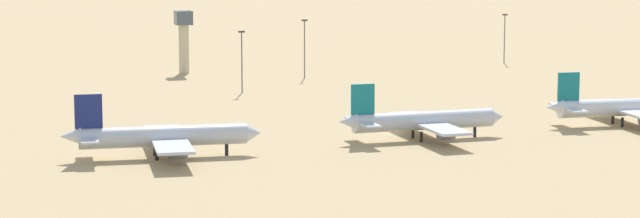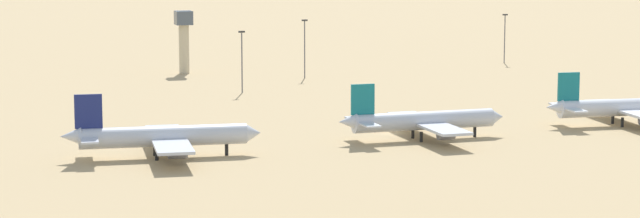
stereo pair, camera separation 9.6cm
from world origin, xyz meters
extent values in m
plane|color=tan|center=(0.00, 0.00, 0.00)|extent=(4000.00, 4000.00, 0.00)
cylinder|color=silver|center=(-54.14, -13.73, 4.34)|extent=(33.28, 7.30, 4.13)
cone|color=silver|center=(-36.26, -15.46, 4.34)|extent=(3.46, 4.20, 3.92)
cone|color=silver|center=(-72.02, -12.00, 4.96)|extent=(4.45, 3.89, 3.51)
cube|color=navy|center=(-68.53, -12.33, 9.76)|extent=(5.39, 1.03, 6.71)
cube|color=silver|center=(-68.13, -8.22, 4.75)|extent=(3.97, 7.31, 0.37)
cube|color=silver|center=(-68.93, -16.45, 4.75)|extent=(3.97, 7.31, 0.37)
cube|color=silver|center=(-53.11, -13.83, 3.72)|extent=(10.18, 33.56, 0.58)
cylinder|color=slate|center=(-51.34, -6.22, 2.27)|extent=(3.92, 2.62, 2.27)
cylinder|color=slate|center=(-52.83, -21.64, 2.27)|extent=(3.92, 2.62, 2.27)
cylinder|color=black|center=(-41.64, -14.94, 1.14)|extent=(0.72, 0.72, 2.27)
cylinder|color=black|center=(-55.44, -11.11, 1.14)|extent=(0.72, 0.72, 2.27)
cylinder|color=black|center=(-55.92, -16.05, 1.14)|extent=(0.72, 0.72, 2.27)
cylinder|color=silver|center=(2.98, -10.00, 4.18)|extent=(31.86, 3.99, 3.98)
cone|color=silver|center=(20.31, -10.00, 4.18)|extent=(2.99, 3.78, 3.78)
cone|color=silver|center=(-14.34, -10.00, 4.78)|extent=(3.98, 3.39, 3.39)
cube|color=#14727A|center=(-10.96, -10.00, 9.41)|extent=(5.18, 0.50, 6.47)
cube|color=silver|center=(-10.96, -6.02, 4.58)|extent=(3.19, 6.77, 0.36)
cube|color=silver|center=(-10.96, -13.98, 4.58)|extent=(3.19, 6.77, 0.36)
cube|color=silver|center=(3.98, -10.00, 3.58)|extent=(6.78, 31.86, 0.56)
cylinder|color=slate|center=(4.97, -2.53, 2.19)|extent=(3.58, 2.19, 2.19)
cylinder|color=slate|center=(4.97, -17.47, 2.19)|extent=(3.58, 2.19, 2.19)
cylinder|color=black|center=(15.09, -10.00, 1.10)|extent=(0.70, 0.70, 2.19)
cylinder|color=black|center=(1.49, -7.61, 1.10)|extent=(0.70, 0.70, 2.19)
cylinder|color=black|center=(1.49, -12.39, 1.10)|extent=(0.70, 0.70, 2.19)
cylinder|color=silver|center=(54.78, -5.70, 4.20)|extent=(32.19, 6.57, 4.00)
cone|color=silver|center=(37.46, -4.29, 4.80)|extent=(4.26, 3.71, 3.40)
cube|color=#14727A|center=(40.84, -4.57, 9.44)|extent=(5.22, 0.92, 6.49)
cube|color=silver|center=(41.17, -0.58, 4.60)|extent=(3.74, 7.03, 0.36)
cube|color=silver|center=(40.52, -8.55, 4.60)|extent=(3.74, 7.03, 0.36)
cube|color=silver|center=(55.78, -5.78, 3.60)|extent=(9.35, 32.41, 0.56)
cylinder|color=slate|center=(57.38, 1.61, 2.20)|extent=(3.76, 2.48, 2.20)
cylinder|color=black|center=(53.48, -3.19, 1.10)|extent=(0.70, 0.70, 2.20)
cylinder|color=black|center=(53.10, -7.97, 1.10)|extent=(0.70, 0.70, 2.20)
cylinder|color=#C6B793|center=(-21.85, 127.12, 7.73)|extent=(3.20, 3.20, 15.45)
cube|color=#4C5660|center=(-21.85, 127.12, 17.63)|extent=(5.20, 5.20, 4.36)
cylinder|color=#59595E|center=(10.95, 104.07, 8.74)|extent=(0.36, 0.36, 17.47)
cube|color=#333333|center=(10.95, 104.07, 17.72)|extent=(1.80, 0.50, 0.50)
cylinder|color=#59595E|center=(88.35, 124.15, 8.15)|extent=(0.36, 0.36, 16.29)
cube|color=#333333|center=(88.35, 124.15, 16.54)|extent=(1.80, 0.50, 0.50)
cylinder|color=#59595E|center=(-15.72, 76.16, 8.41)|extent=(0.36, 0.36, 16.82)
cube|color=#333333|center=(-15.72, 76.16, 17.07)|extent=(1.80, 0.50, 0.50)
camera|label=1|loc=(-95.97, -247.08, 44.32)|focal=67.72mm
camera|label=2|loc=(-95.88, -247.11, 44.32)|focal=67.72mm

